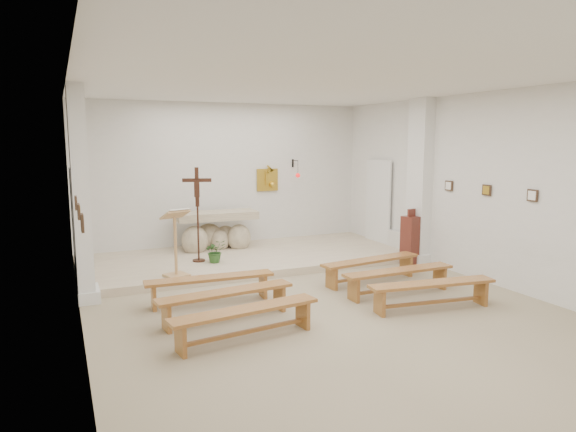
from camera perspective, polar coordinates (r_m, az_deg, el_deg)
name	(u,v)px	position (r m, az deg, el deg)	size (l,w,h in m)	color
ground	(323,309)	(8.21, 3.96, -10.26)	(7.00, 10.00, 0.00)	tan
wall_left	(77,211)	(6.91, -22.36, 0.50)	(0.02, 10.00, 3.50)	white
wall_right	(496,189)	(9.95, 22.12, 2.76)	(0.02, 10.00, 3.50)	white
wall_back	(226,177)	(12.43, -6.87, 4.33)	(7.00, 0.02, 3.50)	white
ceiling	(326,81)	(7.82, 4.23, 14.74)	(7.00, 10.00, 0.02)	silver
sanctuary_platform	(248,258)	(11.27, -4.46, -4.67)	(6.98, 3.00, 0.15)	beige
pilaster_left	(81,195)	(8.90, -22.04, 2.16)	(0.26, 0.55, 3.50)	white
pilaster_right	(419,181)	(11.35, 14.40, 3.74)	(0.26, 0.55, 3.50)	white
gold_wall_relief	(267,180)	(12.76, -2.31, 4.03)	(0.55, 0.04, 0.55)	gold
sanctuary_lamp	(297,173)	(12.79, 1.03, 4.77)	(0.11, 0.36, 0.44)	black
station_frame_left_front	(82,223)	(6.12, -21.89, -0.71)	(0.03, 0.20, 0.20)	#3B271A
station_frame_left_mid	(79,211)	(7.11, -22.24, 0.47)	(0.03, 0.20, 0.20)	#3B271A
station_frame_left_rear	(76,203)	(8.10, -22.50, 1.36)	(0.03, 0.20, 0.20)	#3B271A
station_frame_right_front	(533,195)	(9.41, 25.53, 2.08)	(0.03, 0.20, 0.20)	#3B271A
station_frame_right_mid	(487,190)	(10.08, 21.21, 2.70)	(0.03, 0.20, 0.20)	#3B271A
station_frame_right_rear	(449,186)	(10.80, 17.45, 3.23)	(0.03, 0.20, 0.20)	#3B271A
radiator_left	(80,275)	(9.84, -22.07, -6.06)	(0.10, 0.85, 0.52)	silver
radiator_right	(400,243)	(12.14, 12.31, -2.96)	(0.10, 0.85, 0.52)	silver
altar	(216,233)	(11.89, -8.02, -1.89)	(1.85, 0.84, 0.94)	beige
lectern	(176,243)	(9.53, -12.35, -2.95)	(0.54, 0.49, 1.28)	tan
crucifix_stand	(198,208)	(10.58, -10.02, 0.93)	(0.56, 0.26, 1.94)	#3C1D13
potted_plant	(215,251)	(10.59, -8.09, -3.87)	(0.42, 0.37, 0.47)	#295321
donation_pedestal	(410,240)	(11.25, 13.45, -2.58)	(0.37, 0.37, 1.19)	#582119
bench_left_front	(210,283)	(8.47, -8.65, -7.40)	(2.10, 0.45, 0.44)	#A36E2F
bench_right_front	(371,265)	(9.72, 9.18, -5.35)	(2.11, 0.59, 0.44)	#A36E2F
bench_left_second	(226,298)	(7.68, -6.89, -9.04)	(2.10, 0.56, 0.44)	#A36E2F
bench_right_second	(399,276)	(9.03, 12.20, -6.50)	(2.08, 0.35, 0.44)	#A36E2F
bench_left_third	(246,316)	(6.90, -4.72, -11.05)	(2.11, 0.59, 0.44)	#A36E2F
bench_right_third	(432,289)	(8.38, 15.72, -7.80)	(2.11, 0.61, 0.44)	#A36E2F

